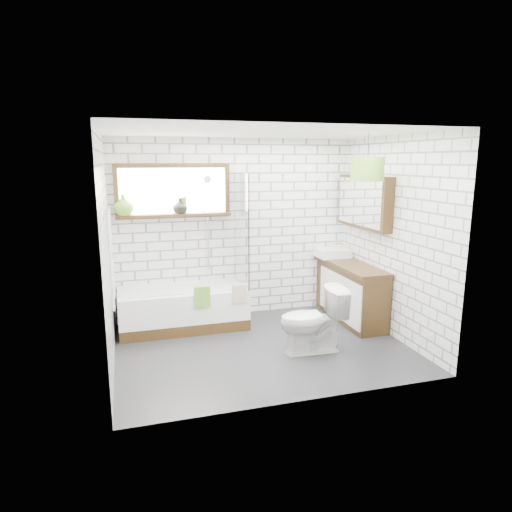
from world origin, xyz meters
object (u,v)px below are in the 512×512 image
object	(u,v)px
pendant	(367,169)
basin	(332,253)
toilet	(312,320)
bathtub	(183,308)
vanity	(351,292)

from	to	relation	value
pendant	basin	bearing A→B (deg)	80.92
pendant	toilet	bearing A→B (deg)	-168.93
basin	pendant	world-z (taller)	pendant
bathtub	vanity	xyz separation A→B (m)	(2.29, -0.34, 0.13)
toilet	pendant	size ratio (longest dim) A/B	2.05
basin	toilet	xyz separation A→B (m)	(-0.90, -1.37, -0.48)
bathtub	vanity	size ratio (longest dim) A/B	1.19
basin	bathtub	bearing A→B (deg)	-175.97
bathtub	toilet	xyz separation A→B (m)	(1.33, -1.21, 0.12)
vanity	toilet	world-z (taller)	vanity
vanity	bathtub	bearing A→B (deg)	171.46
vanity	pendant	size ratio (longest dim) A/B	3.71
vanity	basin	world-z (taller)	basin
bathtub	pendant	world-z (taller)	pendant
pendant	vanity	bearing A→B (deg)	70.71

